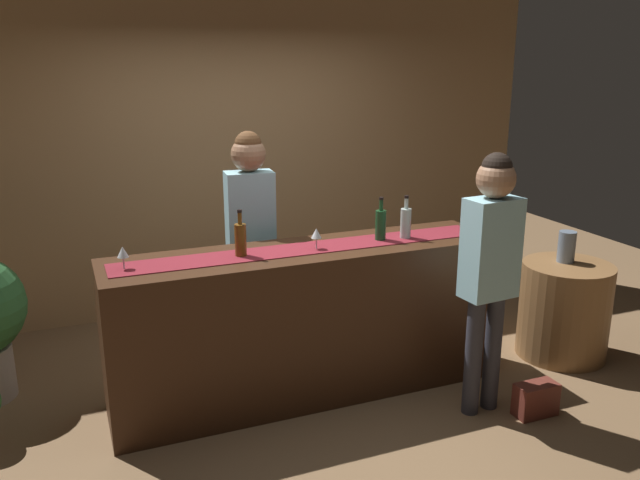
% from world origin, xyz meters
% --- Properties ---
extents(ground_plane, '(10.00, 10.00, 0.00)m').
position_xyz_m(ground_plane, '(0.00, 0.00, 0.00)').
color(ground_plane, brown).
extents(back_wall, '(6.00, 0.12, 2.90)m').
position_xyz_m(back_wall, '(0.00, 1.90, 1.45)').
color(back_wall, tan).
rests_on(back_wall, ground).
extents(bar_counter, '(2.66, 0.60, 1.04)m').
position_xyz_m(bar_counter, '(0.00, 0.00, 0.52)').
color(bar_counter, '#3D2314').
rests_on(bar_counter, ground).
extents(counter_runner_cloth, '(2.52, 0.28, 0.01)m').
position_xyz_m(counter_runner_cloth, '(0.00, 0.00, 1.04)').
color(counter_runner_cloth, maroon).
rests_on(counter_runner_cloth, bar_counter).
extents(wine_bottle_clear, '(0.07, 0.07, 0.30)m').
position_xyz_m(wine_bottle_clear, '(0.73, -0.02, 1.15)').
color(wine_bottle_clear, '#B2C6C1').
rests_on(wine_bottle_clear, bar_counter).
extents(wine_bottle_amber, '(0.07, 0.07, 0.30)m').
position_xyz_m(wine_bottle_amber, '(-0.44, 0.00, 1.15)').
color(wine_bottle_amber, brown).
rests_on(wine_bottle_amber, bar_counter).
extents(wine_bottle_green, '(0.07, 0.07, 0.30)m').
position_xyz_m(wine_bottle_green, '(0.54, -0.00, 1.15)').
color(wine_bottle_green, '#194723').
rests_on(wine_bottle_green, bar_counter).
extents(wine_glass_near_customer, '(0.07, 0.07, 0.14)m').
position_xyz_m(wine_glass_near_customer, '(-1.16, 0.00, 1.15)').
color(wine_glass_near_customer, silver).
rests_on(wine_glass_near_customer, bar_counter).
extents(wine_glass_mid_counter, '(0.07, 0.07, 0.14)m').
position_xyz_m(wine_glass_mid_counter, '(0.05, -0.04, 1.15)').
color(wine_glass_mid_counter, silver).
rests_on(wine_glass_mid_counter, bar_counter).
extents(bartender, '(0.36, 0.25, 1.76)m').
position_xyz_m(bartender, '(-0.21, 0.58, 1.10)').
color(bartender, '#26262B').
rests_on(bartender, ground).
extents(customer_sipping, '(0.36, 0.24, 1.71)m').
position_xyz_m(customer_sipping, '(0.97, -0.65, 1.06)').
color(customer_sipping, '#33333D').
rests_on(customer_sipping, ground).
extents(round_side_table, '(0.68, 0.68, 0.74)m').
position_xyz_m(round_side_table, '(2.06, -0.20, 0.37)').
color(round_side_table, olive).
rests_on(round_side_table, ground).
extents(vase_on_side_table, '(0.13, 0.13, 0.24)m').
position_xyz_m(vase_on_side_table, '(2.08, -0.13, 0.86)').
color(vase_on_side_table, slate).
rests_on(vase_on_side_table, round_side_table).
extents(handbag, '(0.28, 0.14, 0.22)m').
position_xyz_m(handbag, '(1.27, -0.85, 0.11)').
color(handbag, brown).
rests_on(handbag, ground).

